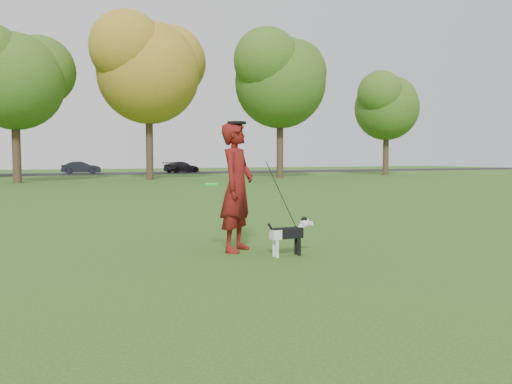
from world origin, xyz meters
name	(u,v)px	position (x,y,z in m)	size (l,w,h in m)	color
ground	(261,255)	(0.00, 0.00, 0.00)	(120.00, 120.00, 0.00)	#285116
road	(72,174)	(0.00, 40.00, 0.01)	(120.00, 7.00, 0.02)	black
man	(237,187)	(-0.22, 0.45, 1.03)	(0.75, 0.49, 2.05)	#5B110D
dog	(290,232)	(0.38, -0.23, 0.37)	(0.79, 0.16, 0.60)	black
car_mid	(81,168)	(0.80, 40.00, 0.57)	(1.16, 3.34, 1.10)	black
car_right	(182,167)	(10.00, 40.00, 0.55)	(1.48, 3.64, 1.06)	black
man_held_items	(279,193)	(0.35, 0.09, 0.94)	(1.28, 0.84, 1.66)	#1DEA28
tree_row	(61,60)	(-1.43, 26.07, 7.41)	(51.74, 8.86, 12.01)	#38281C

